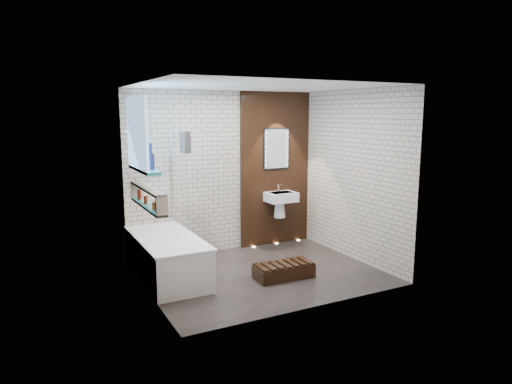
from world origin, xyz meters
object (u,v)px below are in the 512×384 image
bathtub (167,257)px  washbasin (281,200)px  bath_screen (180,180)px  walnut_step (284,271)px  led_mirror (276,149)px

bathtub → washbasin: (2.17, 0.62, 0.50)m
bath_screen → washbasin: (1.82, 0.18, -0.49)m
bathtub → walnut_step: 1.62m
led_mirror → walnut_step: 2.31m
led_mirror → walnut_step: (-0.75, -1.53, -1.56)m
bath_screen → bathtub: bearing=-128.9°
bath_screen → led_mirror: (1.82, 0.34, 0.37)m
bathtub → walnut_step: size_ratio=2.13×
bathtub → led_mirror: 2.68m
washbasin → walnut_step: 1.71m
bathtub → bath_screen: bath_screen is taller
bathtub → bath_screen: 1.14m
washbasin → led_mirror: 0.88m
bath_screen → led_mirror: 1.89m
bath_screen → led_mirror: led_mirror is taller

